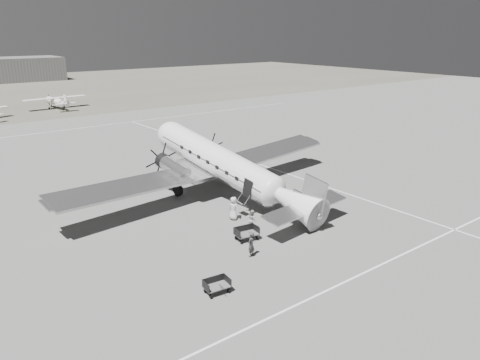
# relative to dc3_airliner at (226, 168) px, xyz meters

# --- Properties ---
(ground) EXTENTS (260.00, 260.00, 0.00)m
(ground) POSITION_rel_dc3_airliner_xyz_m (-2.68, -1.69, -2.81)
(ground) COLOR slate
(ground) RESTS_ON ground
(taxi_line_near) EXTENTS (60.00, 0.15, 0.01)m
(taxi_line_near) POSITION_rel_dc3_airliner_xyz_m (-2.68, -15.69, -2.80)
(taxi_line_near) COLOR white
(taxi_line_near) RESTS_ON ground
(taxi_line_right) EXTENTS (0.15, 80.00, 0.01)m
(taxi_line_right) POSITION_rel_dc3_airliner_xyz_m (9.32, -1.69, -2.80)
(taxi_line_right) COLOR white
(taxi_line_right) RESTS_ON ground
(taxi_line_horizon) EXTENTS (90.00, 0.15, 0.01)m
(taxi_line_horizon) POSITION_rel_dc3_airliner_xyz_m (-2.68, 38.31, -2.80)
(taxi_line_horizon) COLOR white
(taxi_line_horizon) RESTS_ON ground
(dc3_airliner) EXTENTS (31.52, 23.52, 5.62)m
(dc3_airliner) POSITION_rel_dc3_airliner_xyz_m (0.00, 0.00, 0.00)
(dc3_airliner) COLOR #ADADAF
(dc3_airliner) RESTS_ON ground
(light_plane_right) EXTENTS (12.10, 10.10, 2.38)m
(light_plane_right) POSITION_rel_dc3_airliner_xyz_m (3.93, 58.81, -1.62)
(light_plane_right) COLOR white
(light_plane_right) RESTS_ON ground
(baggage_cart_near) EXTENTS (1.84, 1.43, 0.95)m
(baggage_cart_near) POSITION_rel_dc3_airliner_xyz_m (-3.83, -7.70, -2.33)
(baggage_cart_near) COLOR #575757
(baggage_cart_near) RESTS_ON ground
(baggage_cart_far) EXTENTS (1.60, 1.22, 0.84)m
(baggage_cart_far) POSITION_rel_dc3_airliner_xyz_m (-9.44, -12.09, -2.39)
(baggage_cart_far) COLOR #575757
(baggage_cart_far) RESTS_ON ground
(ground_crew) EXTENTS (0.71, 0.60, 1.67)m
(ground_crew) POSITION_rel_dc3_airliner_xyz_m (-5.14, -9.81, -1.98)
(ground_crew) COLOR #313131
(ground_crew) RESTS_ON ground
(ramp_agent) EXTENTS (0.80, 0.89, 1.51)m
(ramp_agent) POSITION_rel_dc3_airliner_xyz_m (-2.35, -6.51, -2.06)
(ramp_agent) COLOR #A8A8A6
(ramp_agent) RESTS_ON ground
(passenger) EXTENTS (0.79, 1.02, 1.84)m
(passenger) POSITION_rel_dc3_airliner_xyz_m (-2.32, -4.19, -1.89)
(passenger) COLOR silver
(passenger) RESTS_ON ground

